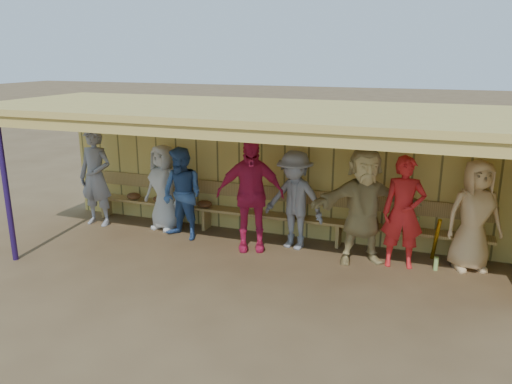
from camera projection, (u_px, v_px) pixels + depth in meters
ground at (249, 258)px, 8.33m from camera, size 90.00×90.00×0.00m
player_a at (96, 177)px, 9.73m from camera, size 0.71×0.47×1.93m
player_b at (164, 187)px, 9.51m from camera, size 0.90×0.67×1.66m
player_c at (182, 194)px, 9.00m from camera, size 0.96×0.83×1.69m
player_d at (250, 195)px, 8.47m from camera, size 1.24×0.85×1.95m
player_e at (295, 200)px, 8.56m from camera, size 1.23×0.88×1.72m
player_f at (363, 206)px, 7.93m from camera, size 1.85×1.23×1.91m
player_g at (403, 212)px, 7.79m from camera, size 0.71×0.51×1.79m
player_h at (474, 216)px, 7.69m from camera, size 1.00×0.83×1.76m
dugout_structure at (285, 152)px, 8.37m from camera, size 8.80×3.20×2.50m
bench at (270, 209)px, 9.19m from camera, size 7.60×0.34×0.93m
dugout_equipment at (210, 206)px, 9.48m from camera, size 6.71×0.62×0.80m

